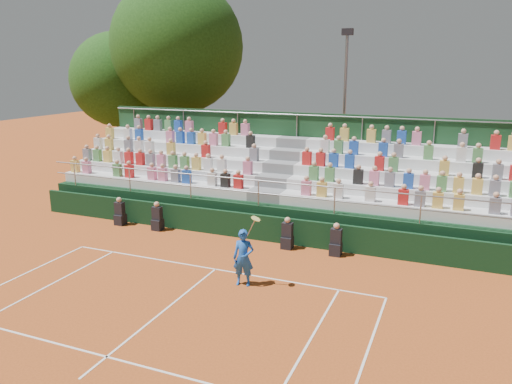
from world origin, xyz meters
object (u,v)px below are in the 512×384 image
at_px(tree_east, 177,47).
at_px(floodlight_mast, 345,96).
at_px(tennis_player, 244,258).
at_px(tree_west, 118,80).

distance_m(tree_east, floodlight_mast, 10.55).
relative_size(tennis_player, floodlight_mast, 0.26).
relative_size(tennis_player, tree_east, 0.19).
xyz_separation_m(tree_west, tree_east, (4.28, 0.28, 1.98)).
relative_size(tennis_player, tree_west, 0.26).
bearing_deg(tree_east, tennis_player, -53.30).
xyz_separation_m(tree_west, floodlight_mast, (14.47, 0.68, -0.73)).
bearing_deg(tennis_player, tree_east, 126.70).
relative_size(tree_west, tree_east, 0.74).
height_order(tree_west, tree_east, tree_east).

